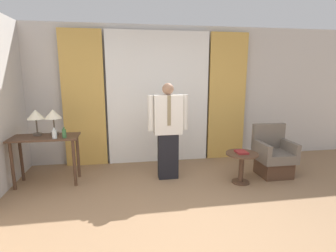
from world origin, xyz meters
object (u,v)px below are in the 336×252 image
Objects in this scene: armchair at (273,157)px; book at (241,152)px; bottle_near_edge at (54,134)px; side_table at (242,163)px; person at (168,128)px; bottle_by_lamp at (64,133)px; desk at (46,145)px; table_lamp_right at (53,115)px; table_lamp_left at (36,116)px.

book is (-0.71, -0.23, 0.19)m from armchair.
bottle_near_edge is 0.33× the size of side_table.
side_table is (1.16, -0.41, -0.53)m from person.
bottle_by_lamp is at bearing 177.71° from armchair.
desk is 1.99× the size of side_table.
armchair is at bearing -5.63° from table_lamp_right.
bottle_near_edge is 0.19× the size of armchair.
side_table is at bearing -6.86° from bottle_near_edge.
side_table is (3.14, -0.51, -0.30)m from desk.
bottle_by_lamp is (0.46, -0.23, -0.26)m from table_lamp_left.
table_lamp_left is 0.48m from bottle_near_edge.
book is (-0.01, 0.01, 0.18)m from side_table.
table_lamp_left is at bearing 174.88° from person.
armchair is (3.71, -0.37, -0.79)m from table_lamp_right.
book is at bearing -9.12° from desk.
desk is 0.63× the size of person.
bottle_by_lamp is at bearing 172.55° from book.
bottle_by_lamp is 1.66m from person.
bottle_near_edge is at bearing 173.29° from book.
bottle_near_edge is 3.02m from side_table.
table_lamp_right reaches higher than desk.
desk is 3.18m from book.
table_lamp_left reaches higher than armchair.
table_lamp_left is (-0.13, 0.09, 0.47)m from desk.
person is 1.83× the size of armchair.
table_lamp_right is at bearing 131.27° from bottle_by_lamp.
table_lamp_left is 0.81× the size of side_table.
person is at bearing 1.25° from bottle_by_lamp.
armchair reaches higher than desk.
bottle_near_edge is 0.10× the size of person.
bottle_by_lamp is 0.32× the size of side_table.
table_lamp_left is 0.26× the size of person.
person is at bearing -5.12° from table_lamp_left.
side_table is 0.18m from book.
table_lamp_left is 3.42m from side_table.
bottle_near_edge reaches higher than armchair.
book is at bearing -162.40° from armchair.
table_lamp_left is at bearing 142.54° from bottle_near_edge.
person is 3.14× the size of side_table.
book is at bearing -19.33° from person.
bottle_near_edge is at bearing 178.12° from armchair.
person reaches higher than bottle_near_edge.
person reaches higher than table_lamp_left.
armchair is 1.72× the size of side_table.
desk is 0.50m from table_lamp_right.
table_lamp_right reaches higher than bottle_by_lamp.
person is (1.85, -0.19, -0.24)m from table_lamp_right.
side_table is at bearing -48.23° from book.
bottle_near_edge is at bearing 173.14° from side_table.
table_lamp_left is 0.26m from table_lamp_right.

